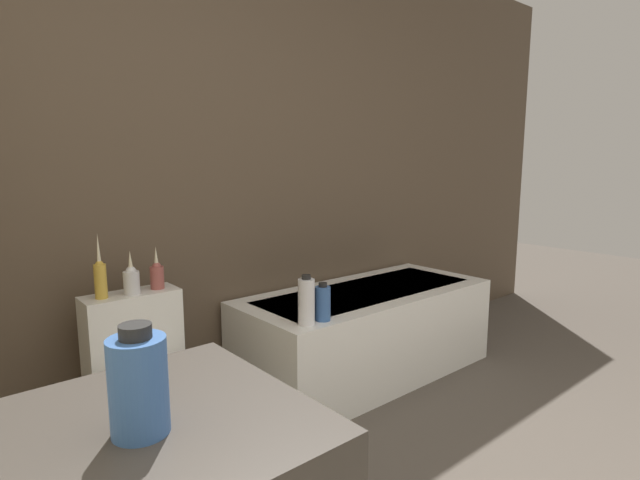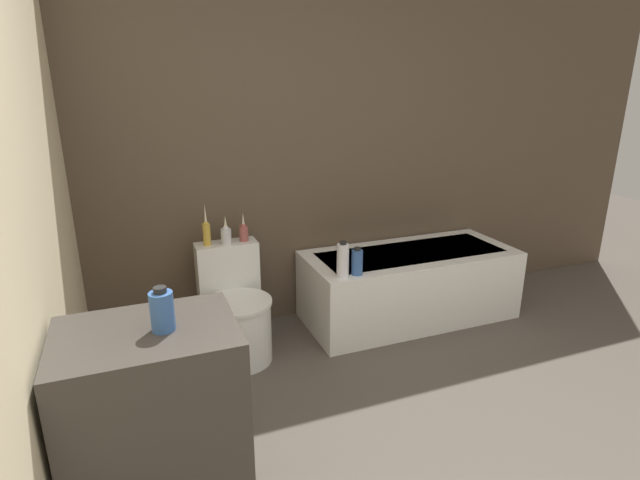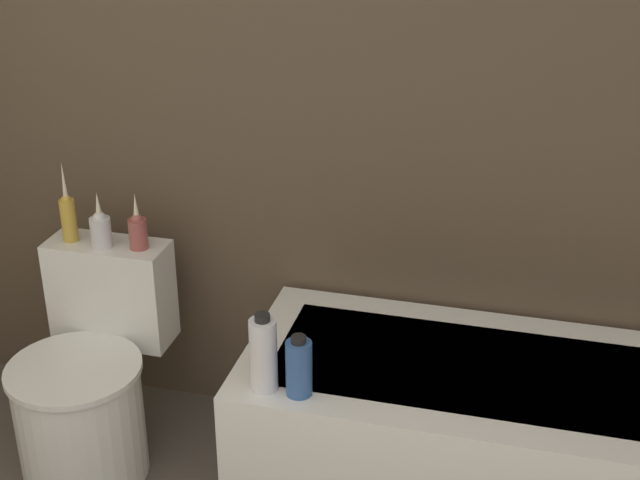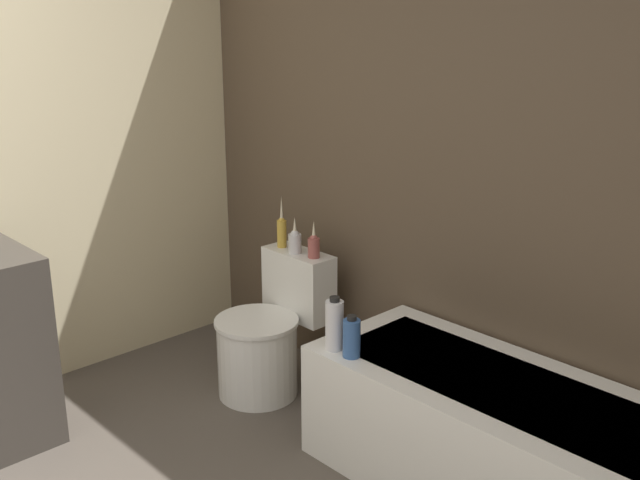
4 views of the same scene
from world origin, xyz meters
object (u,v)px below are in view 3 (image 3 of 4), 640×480
Objects in this scene: bathtub at (502,444)px; vase_silver at (101,228)px; vase_bronze at (138,230)px; shampoo_bottle_tall at (263,354)px; shampoo_bottle_short at (299,367)px; vase_gold at (68,215)px; toilet at (89,386)px.

vase_silver reaches higher than bathtub.
vase_bronze reaches higher than shampoo_bottle_tall.
vase_bronze is at bearing 9.12° from vase_silver.
vase_gold is at bearing 156.55° from shampoo_bottle_short.
shampoo_bottle_tall is 0.10m from shampoo_bottle_short.
vase_silver is at bearing -7.68° from vase_gold.
vase_bronze is (0.24, 0.00, -0.03)m from vase_gold.
vase_gold is 1.44× the size of vase_bronze.
shampoo_bottle_tall is (0.66, -0.18, 0.34)m from toilet.
vase_silver is 0.86m from shampoo_bottle_short.
vase_silver is 0.77m from shampoo_bottle_tall.
bathtub is 0.79m from shampoo_bottle_tall.
vase_gold is at bearing -179.27° from vase_bronze.
bathtub is at bearing -6.43° from vase_bronze.
vase_gold reaches higher than vase_bronze.
vase_gold is at bearing 153.88° from shampoo_bottle_tall.
shampoo_bottle_short is at bearing -25.68° from vase_silver.
vase_silver is at bearing 154.32° from shampoo_bottle_short.
vase_gold reaches higher than shampoo_bottle_short.
vase_silver reaches higher than shampoo_bottle_short.
vase_bronze is at bearing 173.57° from bathtub.
vase_bronze reaches higher than toilet.
bathtub is 8.23× the size of vase_silver.
toilet is at bearing -176.84° from bathtub.
vase_bronze is 0.68m from shampoo_bottle_tall.
vase_gold is at bearing 174.76° from bathtub.
shampoo_bottle_tall is (0.54, -0.39, -0.14)m from vase_bronze.
vase_gold is (-0.12, 0.21, 0.51)m from toilet.
shampoo_bottle_tall reaches higher than shampoo_bottle_short.
vase_gold is at bearing 172.32° from vase_silver.
shampoo_bottle_tall is at bearing -26.12° from vase_gold.
toilet is 2.97× the size of shampoo_bottle_tall.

